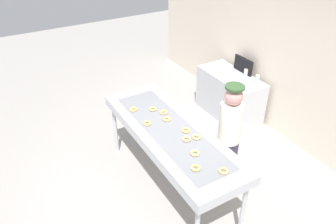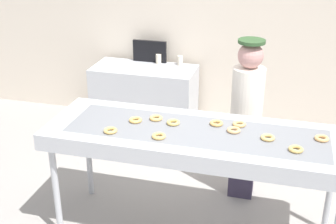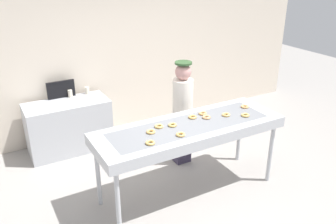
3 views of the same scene
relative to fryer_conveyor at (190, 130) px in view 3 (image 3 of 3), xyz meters
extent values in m
plane|color=#9E9993|center=(0.00, 0.00, -0.94)|extent=(16.00, 16.00, 0.00)
cube|color=beige|center=(0.00, 2.40, 0.66)|extent=(8.00, 0.12, 3.20)
cube|color=#B7BABF|center=(0.00, 0.00, 0.01)|extent=(2.48, 0.83, 0.14)
cube|color=slate|center=(0.00, 0.00, 0.04)|extent=(2.10, 0.58, 0.08)
cylinder|color=#B7BABF|center=(-1.14, -0.33, -0.50)|extent=(0.06, 0.06, 0.87)
cylinder|color=#B7BABF|center=(1.14, -0.33, -0.50)|extent=(0.06, 0.06, 0.87)
cylinder|color=#B7BABF|center=(-1.14, 0.33, -0.50)|extent=(0.06, 0.06, 0.87)
cylinder|color=#B7BABF|center=(1.14, 0.33, -0.50)|extent=(0.06, 0.06, 0.87)
torus|color=#EDB55F|center=(-0.53, 0.04, 0.09)|extent=(0.16, 0.16, 0.03)
torus|color=#EDB865|center=(-0.37, 0.13, 0.09)|extent=(0.12, 0.12, 0.03)
torus|color=#E0A96F|center=(0.30, 0.06, 0.09)|extent=(0.14, 0.14, 0.03)
torus|color=#EFAD67|center=(0.98, 0.10, 0.09)|extent=(0.14, 0.14, 0.03)
torus|color=#E0B560|center=(0.79, -0.14, 0.09)|extent=(0.11, 0.11, 0.03)
torus|color=#EEB469|center=(0.33, 0.19, 0.09)|extent=(0.14, 0.14, 0.03)
torus|color=#E2BC63|center=(-0.21, 0.08, 0.09)|extent=(0.16, 0.16, 0.03)
torus|color=#EBB65F|center=(-0.26, -0.20, 0.09)|extent=(0.12, 0.12, 0.03)
torus|color=#E8B968|center=(0.57, 0.00, 0.09)|extent=(0.16, 0.16, 0.03)
torus|color=#EDBB62|center=(-0.66, -0.20, 0.09)|extent=(0.16, 0.16, 0.03)
torus|color=#E5AD5C|center=(0.14, 0.16, 0.09)|extent=(0.13, 0.13, 0.03)
cube|color=#372F46|center=(0.34, 0.72, -0.55)|extent=(0.24, 0.18, 0.78)
cylinder|color=silver|center=(0.34, 0.72, 0.13)|extent=(0.30, 0.30, 0.57)
sphere|color=tan|center=(0.34, 0.72, 0.53)|extent=(0.23, 0.23, 0.23)
cylinder|color=#2C4A27|center=(0.34, 0.72, 0.66)|extent=(0.24, 0.24, 0.03)
cube|color=#B7BABF|center=(-1.08, 1.95, -0.52)|extent=(1.31, 0.61, 0.84)
cylinder|color=beige|center=(-0.95, 2.16, -0.03)|extent=(0.07, 0.07, 0.12)
cylinder|color=beige|center=(-0.66, 2.17, -0.03)|extent=(0.07, 0.07, 0.12)
cube|color=black|center=(-1.08, 2.21, 0.05)|extent=(0.45, 0.04, 0.28)
camera|label=1|loc=(2.96, -1.77, 2.56)|focal=35.03mm
camera|label=2|loc=(0.64, -3.23, 1.69)|focal=48.23mm
camera|label=3|loc=(-2.20, -3.36, 1.99)|focal=37.64mm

